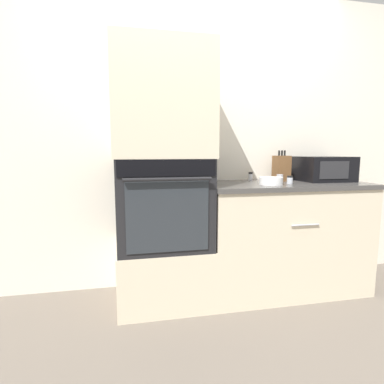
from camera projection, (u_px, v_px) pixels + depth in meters
The scene contains 12 objects.
ground_plane at pixel (217, 314), 2.15m from camera, with size 12.00×12.00×0.00m, color #6B6056.
wall_back at pixel (199, 141), 2.59m from camera, with size 8.00×0.05×2.50m.
oven_cabinet_base at pixel (164, 272), 2.34m from camera, with size 0.70×0.60×0.45m.
wall_oven at pixel (163, 202), 2.26m from camera, with size 0.67×0.64×0.66m.
oven_cabinet_upper at pixel (162, 104), 2.17m from camera, with size 0.70×0.60×0.79m.
counter_unit at pixel (283, 236), 2.51m from camera, with size 1.33×0.63×0.91m.
microwave at pixel (323, 169), 2.59m from camera, with size 0.42×0.38×0.21m.
knife_block at pixel (281, 168), 2.59m from camera, with size 0.11×0.15×0.26m.
bowl at pixel (271, 181), 2.30m from camera, with size 0.18×0.18×0.06m.
condiment_jar_near at pixel (251, 176), 2.61m from camera, with size 0.04×0.04×0.08m.
condiment_jar_mid at pixel (290, 180), 2.37m from camera, with size 0.05×0.05×0.06m.
condiment_jar_far at pixel (280, 178), 2.45m from camera, with size 0.06×0.06×0.07m.
Camera 1 is at (-0.58, -1.93, 1.16)m, focal length 28.00 mm.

